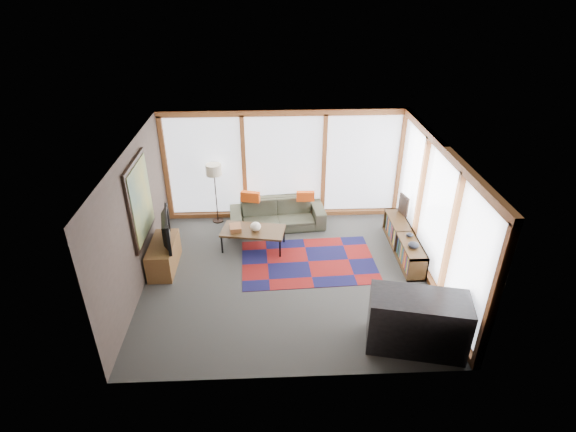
{
  "coord_description": "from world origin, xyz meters",
  "views": [
    {
      "loc": [
        -0.33,
        -7.12,
        5.26
      ],
      "look_at": [
        0.0,
        0.4,
        1.1
      ],
      "focal_mm": 28.0,
      "sensor_mm": 36.0,
      "label": 1
    }
  ],
  "objects_px": {
    "bookshelf": "(404,242)",
    "bar_counter": "(417,322)",
    "floor_lamp": "(216,194)",
    "tv_console": "(164,255)",
    "coffee_table": "(253,239)",
    "sofa": "(277,214)",
    "television": "(162,229)"
  },
  "relations": [
    {
      "from": "bookshelf",
      "to": "tv_console",
      "type": "relative_size",
      "value": 1.81
    },
    {
      "from": "coffee_table",
      "to": "tv_console",
      "type": "distance_m",
      "value": 1.87
    },
    {
      "from": "bookshelf",
      "to": "bar_counter",
      "type": "height_order",
      "value": "bar_counter"
    },
    {
      "from": "sofa",
      "to": "coffee_table",
      "type": "xyz_separation_m",
      "value": [
        -0.53,
        -0.9,
        -0.1
      ]
    },
    {
      "from": "sofa",
      "to": "floor_lamp",
      "type": "distance_m",
      "value": 1.49
    },
    {
      "from": "floor_lamp",
      "to": "tv_console",
      "type": "relative_size",
      "value": 1.28
    },
    {
      "from": "coffee_table",
      "to": "bar_counter",
      "type": "height_order",
      "value": "bar_counter"
    },
    {
      "from": "bookshelf",
      "to": "tv_console",
      "type": "distance_m",
      "value": 4.9
    },
    {
      "from": "sofa",
      "to": "bar_counter",
      "type": "relative_size",
      "value": 1.44
    },
    {
      "from": "tv_console",
      "to": "bar_counter",
      "type": "xyz_separation_m",
      "value": [
        4.36,
        -2.33,
        0.19
      ]
    },
    {
      "from": "sofa",
      "to": "bar_counter",
      "type": "bearing_deg",
      "value": -67.33
    },
    {
      "from": "bookshelf",
      "to": "television",
      "type": "xyz_separation_m",
      "value": [
        -4.85,
        -0.3,
        0.61
      ]
    },
    {
      "from": "floor_lamp",
      "to": "television",
      "type": "bearing_deg",
      "value": -114.59
    },
    {
      "from": "sofa",
      "to": "bookshelf",
      "type": "xyz_separation_m",
      "value": [
        2.61,
        -1.24,
        -0.06
      ]
    },
    {
      "from": "floor_lamp",
      "to": "bookshelf",
      "type": "height_order",
      "value": "floor_lamp"
    },
    {
      "from": "sofa",
      "to": "floor_lamp",
      "type": "relative_size",
      "value": 1.49
    },
    {
      "from": "tv_console",
      "to": "bar_counter",
      "type": "bearing_deg",
      "value": -28.07
    },
    {
      "from": "floor_lamp",
      "to": "bar_counter",
      "type": "xyz_separation_m",
      "value": [
        3.48,
        -4.17,
        -0.25
      ]
    },
    {
      "from": "tv_console",
      "to": "television",
      "type": "xyz_separation_m",
      "value": [
        0.05,
        0.02,
        0.58
      ]
    },
    {
      "from": "sofa",
      "to": "television",
      "type": "distance_m",
      "value": 2.77
    },
    {
      "from": "floor_lamp",
      "to": "tv_console",
      "type": "distance_m",
      "value": 2.09
    },
    {
      "from": "coffee_table",
      "to": "bar_counter",
      "type": "relative_size",
      "value": 0.88
    },
    {
      "from": "floor_lamp",
      "to": "bar_counter",
      "type": "relative_size",
      "value": 0.97
    },
    {
      "from": "tv_console",
      "to": "bar_counter",
      "type": "height_order",
      "value": "bar_counter"
    },
    {
      "from": "coffee_table",
      "to": "sofa",
      "type": "bearing_deg",
      "value": 59.51
    },
    {
      "from": "bookshelf",
      "to": "tv_console",
      "type": "xyz_separation_m",
      "value": [
        -4.89,
        -0.31,
        0.03
      ]
    },
    {
      "from": "bookshelf",
      "to": "bar_counter",
      "type": "relative_size",
      "value": 1.37
    },
    {
      "from": "coffee_table",
      "to": "tv_console",
      "type": "xyz_separation_m",
      "value": [
        -1.76,
        -0.65,
        0.06
      ]
    },
    {
      "from": "floor_lamp",
      "to": "coffee_table",
      "type": "bearing_deg",
      "value": -53.78
    },
    {
      "from": "sofa",
      "to": "coffee_table",
      "type": "height_order",
      "value": "sofa"
    },
    {
      "from": "sofa",
      "to": "bar_counter",
      "type": "height_order",
      "value": "bar_counter"
    },
    {
      "from": "bookshelf",
      "to": "coffee_table",
      "type": "bearing_deg",
      "value": 173.89
    }
  ]
}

